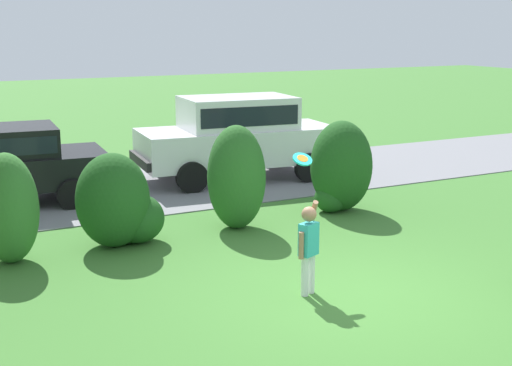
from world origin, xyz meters
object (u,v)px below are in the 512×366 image
object	(u,v)px
parked_sedan	(2,163)
frisbee	(302,159)
child_thrower	(308,243)
parked_suv	(238,133)

from	to	relation	value
parked_sedan	frisbee	xyz separation A→B (m)	(3.17, -6.26, 0.86)
child_thrower	frisbee	xyz separation A→B (m)	(0.29, 0.66, 0.99)
parked_sedan	child_thrower	size ratio (longest dim) A/B	3.52
child_thrower	frisbee	bearing A→B (deg)	66.50
parked_suv	child_thrower	size ratio (longest dim) A/B	3.77
parked_sedan	child_thrower	bearing A→B (deg)	-67.40
parked_suv	child_thrower	xyz separation A→B (m)	(-2.31, -6.90, -0.36)
parked_sedan	frisbee	distance (m)	7.07
child_thrower	frisbee	world-z (taller)	frisbee
parked_sedan	parked_suv	xyz separation A→B (m)	(5.19, -0.03, 0.23)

